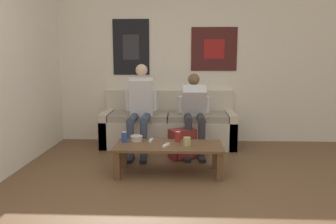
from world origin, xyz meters
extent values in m
plane|color=brown|center=(0.00, 0.00, 0.00)|extent=(18.00, 18.00, 0.00)
cube|color=silver|center=(0.00, 2.75, 1.27)|extent=(10.00, 0.05, 2.55)
cube|color=black|center=(-0.72, 2.71, 1.53)|extent=(0.58, 0.01, 0.88)
cube|color=#2D2D33|center=(-0.72, 2.70, 1.53)|extent=(0.26, 0.01, 0.39)
cube|color=#471E1E|center=(0.60, 2.71, 1.50)|extent=(0.72, 0.01, 0.68)
cube|color=maroon|center=(0.60, 2.70, 1.50)|extent=(0.33, 0.01, 0.31)
cube|color=beige|center=(-0.11, 2.66, 0.42)|extent=(2.04, 0.13, 0.84)
cube|color=beige|center=(-0.11, 2.32, 0.21)|extent=(2.04, 0.55, 0.41)
cube|color=beige|center=(-1.07, 2.32, 0.27)|extent=(0.12, 0.55, 0.53)
cube|color=beige|center=(0.85, 2.32, 0.27)|extent=(0.12, 0.55, 0.53)
cube|color=gray|center=(-0.56, 2.32, 0.46)|extent=(0.88, 0.51, 0.10)
cube|color=gray|center=(0.34, 2.32, 0.46)|extent=(0.88, 0.51, 0.10)
cube|color=brown|center=(-0.06, 1.12, 0.34)|extent=(1.26, 0.54, 0.03)
cube|color=brown|center=(-0.63, 1.34, 0.16)|extent=(0.07, 0.07, 0.32)
cube|color=brown|center=(0.52, 1.34, 0.16)|extent=(0.07, 0.07, 0.32)
cube|color=brown|center=(-0.63, 0.91, 0.16)|extent=(0.07, 0.07, 0.32)
cube|color=brown|center=(0.52, 0.91, 0.16)|extent=(0.07, 0.07, 0.32)
cylinder|color=#384256|center=(-0.59, 1.87, 0.51)|extent=(0.11, 0.47, 0.11)
cylinder|color=#384256|center=(-0.59, 1.63, 0.27)|extent=(0.10, 0.10, 0.49)
cube|color=#232328|center=(-0.59, 1.56, 0.03)|extent=(0.11, 0.25, 0.05)
cylinder|color=#384256|center=(-0.41, 1.87, 0.51)|extent=(0.11, 0.47, 0.11)
cylinder|color=#384256|center=(-0.41, 1.63, 0.27)|extent=(0.10, 0.10, 0.49)
cube|color=#232328|center=(-0.41, 1.56, 0.03)|extent=(0.11, 0.25, 0.05)
cube|color=silver|center=(-0.50, 2.16, 0.78)|extent=(0.37, 0.34, 0.58)
sphere|color=beige|center=(-0.50, 2.23, 1.18)|extent=(0.17, 0.17, 0.17)
cylinder|color=silver|center=(-0.69, 2.16, 0.74)|extent=(0.08, 0.11, 0.31)
cylinder|color=silver|center=(-0.31, 2.16, 0.74)|extent=(0.08, 0.11, 0.31)
cylinder|color=#2D2D33|center=(0.18, 1.90, 0.51)|extent=(0.11, 0.40, 0.11)
cylinder|color=#2D2D33|center=(0.18, 1.70, 0.27)|extent=(0.10, 0.10, 0.49)
cube|color=#232328|center=(0.18, 1.63, 0.03)|extent=(0.11, 0.25, 0.05)
cylinder|color=#2D2D33|center=(0.36, 1.90, 0.51)|extent=(0.11, 0.40, 0.11)
cylinder|color=#2D2D33|center=(0.36, 1.70, 0.27)|extent=(0.10, 0.10, 0.49)
cube|color=#232328|center=(0.36, 1.63, 0.03)|extent=(0.11, 0.25, 0.05)
cube|color=silver|center=(0.27, 2.21, 0.72)|extent=(0.35, 0.41, 0.51)
sphere|color=brown|center=(0.27, 2.36, 1.04)|extent=(0.17, 0.17, 0.17)
cylinder|color=silver|center=(0.08, 2.23, 0.68)|extent=(0.08, 0.13, 0.26)
cylinder|color=silver|center=(0.47, 2.23, 0.68)|extent=(0.08, 0.13, 0.26)
cube|color=maroon|center=(0.10, 1.72, 0.20)|extent=(0.40, 0.33, 0.41)
cube|color=maroon|center=(0.14, 1.64, 0.11)|extent=(0.25, 0.17, 0.18)
cylinder|color=#B7B2A8|center=(-0.46, 1.28, 0.38)|extent=(0.14, 0.14, 0.06)
torus|color=#B7B2A8|center=(-0.46, 1.28, 0.41)|extent=(0.15, 0.15, 0.02)
cylinder|color=tan|center=(0.16, 1.09, 0.40)|extent=(0.09, 0.09, 0.10)
cylinder|color=black|center=(0.16, 1.09, 0.46)|extent=(0.00, 0.00, 0.01)
cylinder|color=#28479E|center=(-0.60, 1.23, 0.41)|extent=(0.07, 0.07, 0.12)
cylinder|color=silver|center=(-0.60, 1.23, 0.47)|extent=(0.06, 0.06, 0.00)
cylinder|color=maroon|center=(0.05, 1.28, 0.41)|extent=(0.07, 0.07, 0.12)
cylinder|color=silver|center=(0.05, 1.28, 0.47)|extent=(0.06, 0.06, 0.00)
cube|color=white|center=(-0.08, 1.06, 0.36)|extent=(0.09, 0.15, 0.02)
cylinder|color=#333842|center=(-0.07, 1.09, 0.38)|extent=(0.01, 0.01, 0.00)
cube|color=white|center=(-0.28, 1.29, 0.36)|extent=(0.05, 0.15, 0.02)
cylinder|color=#333842|center=(-0.27, 1.32, 0.38)|extent=(0.01, 0.01, 0.00)
camera|label=1|loc=(0.09, -2.59, 1.35)|focal=35.00mm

